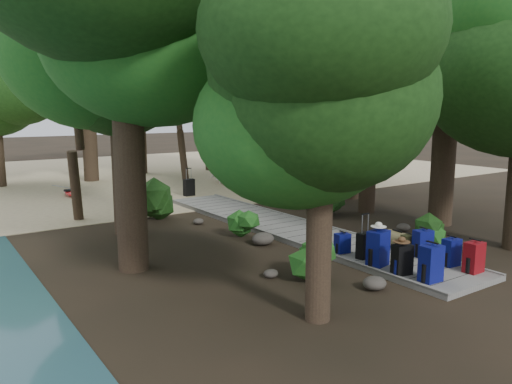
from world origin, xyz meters
TOP-DOWN VIEW (x-y plane):
  - ground at (0.00, 0.00)m, footprint 120.00×120.00m
  - sand_beach at (0.00, 16.00)m, footprint 40.00×22.00m
  - boardwalk at (0.00, 1.00)m, footprint 2.00×12.00m
  - backpack_left_a at (-0.60, -4.32)m, footprint 0.45×0.32m
  - backpack_left_b at (-0.73, -3.71)m, footprint 0.44×0.35m
  - backpack_left_c at (-0.69, -3.02)m, footprint 0.53×0.43m
  - backpack_left_d at (-0.63, -1.85)m, footprint 0.38×0.30m
  - backpack_right_a at (0.63, -4.48)m, footprint 0.41×0.29m
  - backpack_right_b at (0.63, -3.94)m, footprint 0.39×0.28m
  - backpack_right_c at (0.71, -3.13)m, footprint 0.46×0.37m
  - backpack_right_d at (0.66, -2.77)m, footprint 0.36×0.28m
  - duffel_right_khaki at (0.79, -2.32)m, footprint 0.48×0.66m
  - suitcase_on_boardwalk at (-0.52, -2.46)m, footprint 0.41×0.26m
  - lone_suitcase_on_sand at (0.28, 7.96)m, footprint 0.47×0.31m
  - hat_brown at (-0.79, -3.72)m, footprint 0.36×0.36m
  - hat_white at (-0.69, -3.01)m, footprint 0.34×0.34m
  - kayak at (-3.76, 10.76)m, footprint 1.08×3.34m
  - sun_lounger at (3.26, 9.84)m, footprint 0.73×1.94m
  - tree_right_b at (4.36, -1.01)m, footprint 5.71×5.71m
  - tree_right_c at (3.88, 1.58)m, footprint 4.68×4.68m
  - tree_right_d at (5.41, 3.87)m, footprint 5.46×5.46m
  - tree_right_e at (4.20, 6.66)m, footprint 5.43×5.43m
  - tree_right_f at (6.08, 8.87)m, footprint 5.04×5.04m
  - tree_left_a at (-3.52, -4.22)m, footprint 3.68×3.68m
  - tree_left_b at (-5.08, 0.15)m, footprint 5.30×5.30m
  - tree_left_c at (-4.08, 3.41)m, footprint 5.03×5.03m
  - tree_back_a at (-1.71, 14.63)m, footprint 5.86×5.86m
  - tree_back_b at (1.43, 16.06)m, footprint 5.75×5.75m
  - tree_back_c at (5.39, 15.21)m, footprint 4.76×4.76m
  - palm_right_a at (3.32, 5.92)m, footprint 4.58×4.58m
  - palm_right_b at (5.22, 11.62)m, footprint 4.54×4.54m
  - palm_right_c at (2.55, 12.53)m, footprint 4.71×4.71m
  - palm_left_a at (-4.93, 5.93)m, footprint 4.25×4.25m
  - rock_left_a at (-1.64, -3.80)m, footprint 0.49×0.44m
  - rock_left_b at (-2.90, -2.05)m, footprint 0.32×0.29m
  - rock_left_c at (-1.54, 0.15)m, footprint 0.60×0.54m
  - rock_left_d at (-1.81, 3.24)m, footprint 0.33×0.30m
  - rock_right_a at (2.27, -3.52)m, footprint 0.42×0.38m
  - rock_right_b at (2.72, -0.96)m, footprint 0.42×0.37m
  - rock_right_c at (2.04, 1.68)m, footprint 0.34×0.30m
  - rock_right_d at (2.49, 3.52)m, footprint 0.56×0.51m
  - shrub_left_a at (-2.30, -2.52)m, footprint 1.06×1.06m
  - shrub_left_b at (-1.65, 1.02)m, footprint 0.81×0.81m
  - shrub_left_c at (-2.62, 4.73)m, footprint 1.37×1.37m
  - shrub_right_a at (1.96, -2.46)m, footprint 0.87×0.87m
  - shrub_right_b at (2.47, 2.02)m, footprint 1.42×1.42m
  - shrub_right_c at (2.02, 5.73)m, footprint 0.92×0.92m

SIDE VIEW (x-z plane):
  - ground at x=0.00m, z-range 0.00..0.00m
  - sand_beach at x=0.00m, z-range 0.00..0.02m
  - boardwalk at x=0.00m, z-range 0.00..0.12m
  - rock_left_b at x=-2.90m, z-range 0.00..0.18m
  - rock_left_d at x=-1.81m, z-range 0.00..0.18m
  - rock_right_c at x=2.04m, z-range 0.00..0.19m
  - rock_right_b at x=2.72m, z-range 0.00..0.23m
  - rock_right_a at x=2.27m, z-range 0.00..0.23m
  - rock_left_a at x=-1.64m, z-range 0.00..0.27m
  - rock_right_d at x=2.49m, z-range 0.00..0.31m
  - rock_left_c at x=-1.54m, z-range 0.00..0.33m
  - kayak at x=-3.76m, z-range 0.02..0.35m
  - duffel_right_khaki at x=0.79m, z-range 0.12..0.53m
  - sun_lounger at x=3.26m, z-range 0.02..0.63m
  - lone_suitcase_on_sand at x=0.28m, z-range 0.02..0.71m
  - shrub_left_b at x=-1.65m, z-range 0.00..0.73m
  - backpack_right_d at x=0.66m, z-range 0.12..0.61m
  - backpack_left_d at x=-0.63m, z-range 0.12..0.64m
  - shrub_right_a at x=1.96m, z-range 0.00..0.78m
  - shrub_right_c at x=2.02m, z-range 0.00..0.83m
  - suitcase_on_boardwalk at x=-0.52m, z-range 0.12..0.72m
  - backpack_right_b at x=0.63m, z-range 0.12..0.79m
  - backpack_right_c at x=0.71m, z-range 0.12..0.81m
  - backpack_left_b at x=-0.73m, z-range 0.12..0.83m
  - shrub_left_a at x=-2.30m, z-range 0.00..0.95m
  - backpack_right_a at x=0.63m, z-range 0.12..0.84m
  - backpack_left_a at x=-0.60m, z-range 0.12..0.94m
  - backpack_left_c at x=-0.69m, z-range 0.12..0.99m
  - shrub_left_c at x=-2.62m, z-range 0.00..1.24m
  - shrub_right_b at x=2.47m, z-range 0.00..1.27m
  - hat_brown at x=-0.79m, z-range 0.83..0.93m
  - hat_white at x=-0.69m, z-range 0.99..1.11m
  - tree_left_a at x=-3.52m, z-range 0.00..6.14m
  - palm_left_a at x=-4.93m, z-range 0.00..6.77m
  - palm_right_c at x=2.55m, z-range 0.00..7.49m
  - palm_right_a at x=3.32m, z-range 0.00..7.81m
  - tree_right_c at x=3.88m, z-range 0.00..8.11m
  - tree_back_c at x=5.39m, z-range 0.00..8.57m
  - tree_left_c at x=-4.08m, z-range 0.00..8.74m
  - palm_right_b at x=5.22m, z-range 0.00..8.78m
  - tree_right_f at x=6.08m, z-range 0.00..9.01m
  - tree_left_b at x=-5.08m, z-range 0.00..9.55m
  - tree_right_e at x=4.20m, z-range 0.00..9.77m
  - tree_right_d at x=5.41m, z-range 0.00..10.01m
  - tree_back_a at x=-1.71m, z-range 0.00..10.14m
  - tree_right_b at x=4.36m, z-range 0.00..10.20m
  - tree_back_b at x=1.43m, z-range 0.00..10.27m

